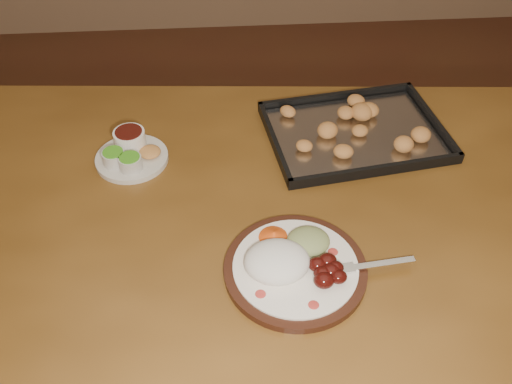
{
  "coord_description": "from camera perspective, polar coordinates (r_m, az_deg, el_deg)",
  "views": [
    {
      "loc": [
        -0.17,
        -1.06,
        1.61
      ],
      "look_at": [
        -0.11,
        -0.19,
        0.77
      ],
      "focal_mm": 40.0,
      "sensor_mm": 36.0,
      "label": 1
    }
  ],
  "objects": [
    {
      "name": "dinner_plate",
      "position": [
        1.07,
        3.75,
        -7.19
      ],
      "size": [
        0.36,
        0.27,
        0.06
      ],
      "rotation": [
        0.0,
        0.0,
        -0.16
      ],
      "color": "black",
      "rests_on": "dining_table"
    },
    {
      "name": "condiment_saucer",
      "position": [
        1.33,
        -12.48,
        3.88
      ],
      "size": [
        0.17,
        0.17,
        0.06
      ],
      "rotation": [
        0.0,
        0.0,
        -0.17
      ],
      "color": "beige",
      "rests_on": "dining_table"
    },
    {
      "name": "ground",
      "position": [
        1.93,
        2.93,
        -12.41
      ],
      "size": [
        4.0,
        4.0,
        0.0
      ],
      "primitive_type": "plane",
      "color": "#4F2E1B",
      "rests_on": "ground"
    },
    {
      "name": "baking_tray",
      "position": [
        1.39,
        9.83,
        5.98
      ],
      "size": [
        0.45,
        0.36,
        0.04
      ],
      "rotation": [
        0.0,
        0.0,
        0.15
      ],
      "color": "black",
      "rests_on": "dining_table"
    },
    {
      "name": "dining_table",
      "position": [
        1.27,
        0.0,
        -4.44
      ],
      "size": [
        1.56,
        1.01,
        0.75
      ],
      "rotation": [
        0.0,
        0.0,
        -0.08
      ],
      "color": "brown",
      "rests_on": "ground"
    }
  ]
}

